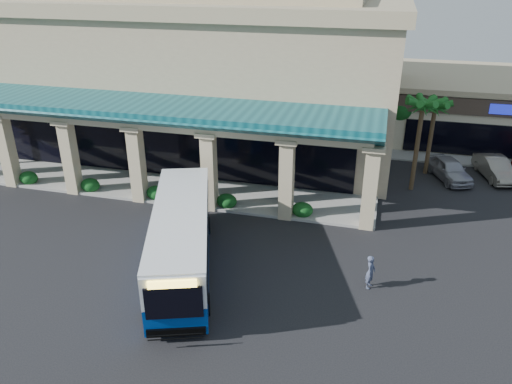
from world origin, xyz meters
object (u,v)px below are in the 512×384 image
(pedestrian, at_px, (370,272))
(car_white, at_px, (495,168))
(car_silver, at_px, (450,169))
(transit_bus, at_px, (182,240))

(pedestrian, xyz_separation_m, car_white, (7.45, 14.71, -0.10))
(car_silver, bearing_deg, transit_bus, -154.56)
(transit_bus, relative_size, car_white, 2.57)
(transit_bus, xyz_separation_m, car_silver, (13.13, 14.33, -0.81))
(pedestrian, distance_m, car_silver, 14.43)
(car_silver, bearing_deg, car_white, -3.55)
(car_silver, distance_m, car_white, 3.13)
(pedestrian, distance_m, car_white, 16.48)
(pedestrian, bearing_deg, transit_bus, 106.26)
(transit_bus, xyz_separation_m, pedestrian, (8.65, 0.62, -0.72))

